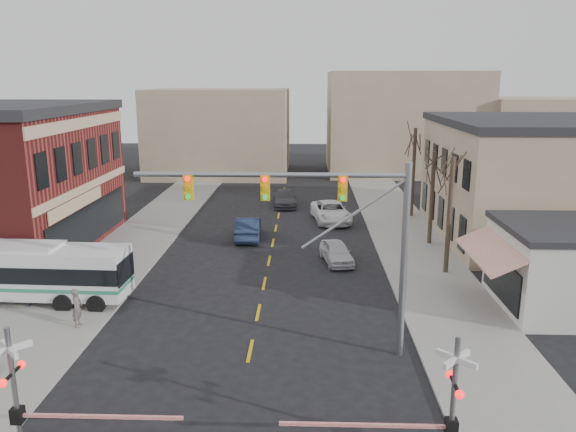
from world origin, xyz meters
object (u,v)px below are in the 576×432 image
object	(u,v)px
car_c	(331,212)
pedestrian_near	(77,307)
rr_crossing_east	(439,400)
pedestrian_far	(36,287)
traffic_signal_mast	(331,219)
transit_bus	(18,271)
rr_crossing_west	(28,390)
car_d	(285,198)
car_b	(248,228)
car_a	(337,252)

from	to	relation	value
car_c	pedestrian_near	bearing A→B (deg)	-129.90
rr_crossing_east	pedestrian_far	bearing A→B (deg)	147.49
traffic_signal_mast	pedestrian_near	bearing A→B (deg)	169.86
transit_bus	traffic_signal_mast	distance (m)	16.89
traffic_signal_mast	car_c	world-z (taller)	traffic_signal_mast
rr_crossing_west	car_c	distance (m)	30.61
car_d	car_b	bearing A→B (deg)	-105.97
traffic_signal_mast	car_a	distance (m)	13.04
transit_bus	car_c	xyz separation A→B (m)	(16.55, 17.26, -0.85)
rr_crossing_east	car_b	xyz separation A→B (m)	(-8.03, 23.75, -1.18)
traffic_signal_mast	car_d	distance (m)	28.58
car_a	car_d	size ratio (longest dim) A/B	0.81
rr_crossing_east	car_d	xyz separation A→B (m)	(-5.86, 34.57, -1.27)
traffic_signal_mast	car_d	bearing A→B (deg)	95.99
transit_bus	car_c	size ratio (longest dim) A/B	1.98
car_b	car_d	size ratio (longest dim) A/B	0.99
pedestrian_far	rr_crossing_west	bearing A→B (deg)	-110.47
rr_crossing_west	car_d	distance (m)	35.02
rr_crossing_east	pedestrian_near	distance (m)	16.71
rr_crossing_west	rr_crossing_east	world-z (taller)	same
transit_bus	traffic_signal_mast	bearing A→B (deg)	-18.14
transit_bus	car_d	size ratio (longest dim) A/B	2.32
transit_bus	rr_crossing_east	xyz separation A→B (m)	(18.48, -11.70, 0.33)
rr_crossing_east	car_b	distance (m)	25.10
rr_crossing_east	traffic_signal_mast	bearing A→B (deg)	113.90
car_c	car_d	distance (m)	6.85
car_d	transit_bus	bearing A→B (deg)	-123.49
rr_crossing_east	car_d	bearing A→B (deg)	99.62
car_c	pedestrian_far	bearing A→B (deg)	-139.23
pedestrian_far	pedestrian_near	bearing A→B (deg)	-83.70
transit_bus	car_b	distance (m)	15.98
transit_bus	car_d	bearing A→B (deg)	61.10
transit_bus	car_d	xyz separation A→B (m)	(12.63, 22.87, -0.94)
traffic_signal_mast	rr_crossing_east	distance (m)	8.16
transit_bus	traffic_signal_mast	xyz separation A→B (m)	(15.56, -5.10, 4.14)
rr_crossing_east	car_c	distance (m)	29.04
rr_crossing_west	car_b	bearing A→B (deg)	79.83
car_c	car_d	world-z (taller)	car_c
car_d	rr_crossing_east	bearing A→B (deg)	-84.98
rr_crossing_west	pedestrian_near	bearing A→B (deg)	103.33
car_b	pedestrian_near	distance (m)	16.36
car_a	pedestrian_near	distance (m)	15.78
pedestrian_far	car_c	bearing A→B (deg)	4.07
traffic_signal_mast	pedestrian_far	size ratio (longest dim) A/B	5.63
traffic_signal_mast	pedestrian_far	bearing A→B (deg)	162.89
traffic_signal_mast	car_c	size ratio (longest dim) A/B	1.90
transit_bus	rr_crossing_west	size ratio (longest dim) A/B	2.01
rr_crossing_west	car_d	world-z (taller)	rr_crossing_west
rr_crossing_west	pedestrian_far	xyz separation A→B (m)	(-5.03, 10.86, -0.89)
traffic_signal_mast	car_b	size ratio (longest dim) A/B	2.24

